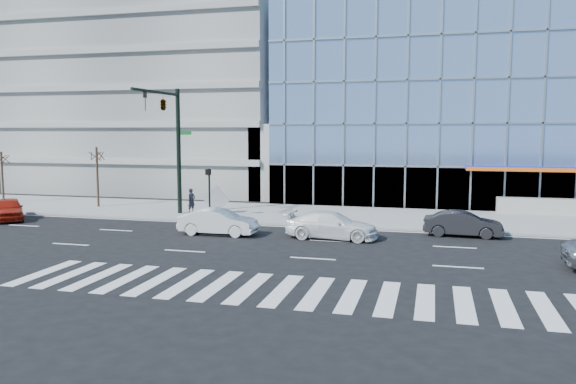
% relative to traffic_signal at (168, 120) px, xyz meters
% --- Properties ---
extents(ground, '(160.00, 160.00, 0.00)m').
position_rel_traffic_signal_xyz_m(ground, '(11.00, -4.57, -6.16)').
color(ground, black).
rests_on(ground, ground).
extents(sidewalk, '(120.00, 8.00, 0.15)m').
position_rel_traffic_signal_xyz_m(sidewalk, '(11.00, 3.43, -6.09)').
color(sidewalk, gray).
rests_on(sidewalk, ground).
extents(theatre_building, '(42.00, 26.00, 15.00)m').
position_rel_traffic_signal_xyz_m(theatre_building, '(25.00, 21.43, 1.34)').
color(theatre_building, '#7B9BCE').
rests_on(theatre_building, ground).
extents(parking_garage, '(24.00, 24.00, 20.00)m').
position_rel_traffic_signal_xyz_m(parking_garage, '(-9.00, 21.43, 3.84)').
color(parking_garage, gray).
rests_on(parking_garage, ground).
extents(ramp_block, '(6.00, 8.00, 6.00)m').
position_rel_traffic_signal_xyz_m(ramp_block, '(5.00, 13.43, -3.16)').
color(ramp_block, gray).
rests_on(ramp_block, ground).
extents(tower_backdrop, '(14.00, 14.00, 48.00)m').
position_rel_traffic_signal_xyz_m(tower_backdrop, '(-19.00, 65.43, 17.84)').
color(tower_backdrop, gray).
rests_on(tower_backdrop, ground).
extents(traffic_signal, '(1.14, 5.74, 8.00)m').
position_rel_traffic_signal_xyz_m(traffic_signal, '(0.00, 0.00, 0.00)').
color(traffic_signal, black).
rests_on(traffic_signal, sidewalk).
extents(ped_signal_post, '(0.30, 0.33, 3.00)m').
position_rel_traffic_signal_xyz_m(ped_signal_post, '(2.50, 0.37, -4.02)').
color(ped_signal_post, black).
rests_on(ped_signal_post, sidewalk).
extents(street_tree_near, '(1.10, 1.10, 4.23)m').
position_rel_traffic_signal_xyz_m(street_tree_near, '(-7.00, 2.93, -2.39)').
color(street_tree_near, '#332319').
rests_on(street_tree_near, sidewalk).
extents(street_tree_far, '(1.10, 1.10, 3.87)m').
position_rel_traffic_signal_xyz_m(street_tree_far, '(-15.00, 2.93, -2.72)').
color(street_tree_far, '#332319').
rests_on(street_tree_far, sidewalk).
extents(white_suv, '(4.79, 2.10, 1.37)m').
position_rel_traffic_signal_xyz_m(white_suv, '(10.98, -3.88, -5.48)').
color(white_suv, white).
rests_on(white_suv, ground).
extents(white_sedan, '(4.17, 1.46, 1.37)m').
position_rel_traffic_signal_xyz_m(white_sedan, '(4.98, -4.35, -5.48)').
color(white_sedan, silver).
rests_on(white_sedan, ground).
extents(dark_sedan, '(4.06, 1.60, 1.32)m').
position_rel_traffic_signal_xyz_m(dark_sedan, '(17.50, -1.57, -5.51)').
color(dark_sedan, black).
rests_on(dark_sedan, ground).
extents(red_sedan, '(3.87, 4.09, 1.37)m').
position_rel_traffic_signal_xyz_m(red_sedan, '(-9.39, -3.01, -5.48)').
color(red_sedan, '#A51C0C').
rests_on(red_sedan, ground).
extents(pedestrian, '(0.58, 0.69, 1.61)m').
position_rel_traffic_signal_xyz_m(pedestrian, '(0.72, 1.66, -5.21)').
color(pedestrian, black).
rests_on(pedestrian, sidewalk).
extents(tilted_panel, '(1.83, 0.21, 1.83)m').
position_rel_traffic_signal_xyz_m(tilted_panel, '(2.32, 1.90, -5.10)').
color(tilted_panel, '#A1A1A1').
rests_on(tilted_panel, sidewalk).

